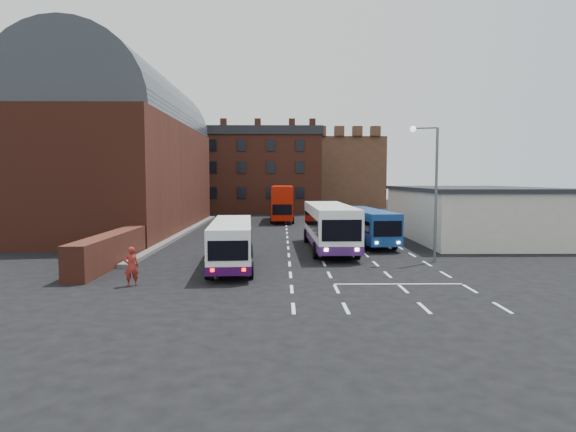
{
  "coord_description": "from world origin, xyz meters",
  "views": [
    {
      "loc": [
        -0.42,
        -25.14,
        4.92
      ],
      "look_at": [
        0.0,
        10.0,
        2.2
      ],
      "focal_mm": 30.0,
      "sensor_mm": 36.0,
      "label": 1
    }
  ],
  "objects_px": {
    "bus_red_double": "(283,203)",
    "pedestrian_red": "(131,266)",
    "bus_white_outbound": "(232,240)",
    "bus_blue": "(367,224)",
    "bus_white_inbound": "(329,224)",
    "street_lamp": "(431,180)",
    "pedestrian_beige": "(211,263)"
  },
  "relations": [
    {
      "from": "bus_white_inbound",
      "to": "pedestrian_beige",
      "type": "height_order",
      "value": "bus_white_inbound"
    },
    {
      "from": "bus_blue",
      "to": "bus_red_double",
      "type": "bearing_deg",
      "value": -78.0
    },
    {
      "from": "street_lamp",
      "to": "pedestrian_red",
      "type": "bearing_deg",
      "value": -158.32
    },
    {
      "from": "pedestrian_red",
      "to": "street_lamp",
      "type": "bearing_deg",
      "value": 178.71
    },
    {
      "from": "bus_white_outbound",
      "to": "bus_white_inbound",
      "type": "xyz_separation_m",
      "value": [
        6.08,
        6.28,
        0.34
      ]
    },
    {
      "from": "bus_red_double",
      "to": "pedestrian_red",
      "type": "xyz_separation_m",
      "value": [
        -6.97,
        -33.75,
        -1.26
      ]
    },
    {
      "from": "pedestrian_beige",
      "to": "street_lamp",
      "type": "bearing_deg",
      "value": -144.31
    },
    {
      "from": "bus_white_inbound",
      "to": "pedestrian_beige",
      "type": "xyz_separation_m",
      "value": [
        -6.75,
        -9.45,
        -1.04
      ]
    },
    {
      "from": "bus_white_outbound",
      "to": "bus_white_inbound",
      "type": "bearing_deg",
      "value": 42.0
    },
    {
      "from": "pedestrian_beige",
      "to": "bus_red_double",
      "type": "bearing_deg",
      "value": -81.35
    },
    {
      "from": "pedestrian_red",
      "to": "pedestrian_beige",
      "type": "height_order",
      "value": "pedestrian_red"
    },
    {
      "from": "bus_white_outbound",
      "to": "bus_red_double",
      "type": "height_order",
      "value": "bus_red_double"
    },
    {
      "from": "bus_blue",
      "to": "bus_red_double",
      "type": "relative_size",
      "value": 0.95
    },
    {
      "from": "bus_white_inbound",
      "to": "bus_blue",
      "type": "relative_size",
      "value": 1.18
    },
    {
      "from": "bus_blue",
      "to": "pedestrian_red",
      "type": "xyz_separation_m",
      "value": [
        -13.36,
        -14.13,
        -0.63
      ]
    },
    {
      "from": "bus_white_inbound",
      "to": "street_lamp",
      "type": "distance_m",
      "value": 7.89
    },
    {
      "from": "bus_white_outbound",
      "to": "bus_blue",
      "type": "height_order",
      "value": "bus_blue"
    },
    {
      "from": "bus_white_outbound",
      "to": "pedestrian_red",
      "type": "bearing_deg",
      "value": -134.7
    },
    {
      "from": "bus_blue",
      "to": "bus_white_inbound",
      "type": "bearing_deg",
      "value": 38.2
    },
    {
      "from": "street_lamp",
      "to": "bus_white_inbound",
      "type": "bearing_deg",
      "value": 138.88
    },
    {
      "from": "bus_white_inbound",
      "to": "bus_blue",
      "type": "distance_m",
      "value": 4.44
    },
    {
      "from": "bus_white_outbound",
      "to": "pedestrian_red",
      "type": "xyz_separation_m",
      "value": [
        -4.11,
        -4.76,
        -0.59
      ]
    },
    {
      "from": "bus_blue",
      "to": "pedestrian_red",
      "type": "relative_size",
      "value": 5.33
    },
    {
      "from": "bus_red_double",
      "to": "street_lamp",
      "type": "bearing_deg",
      "value": 108.05
    },
    {
      "from": "bus_white_inbound",
      "to": "pedestrian_red",
      "type": "xyz_separation_m",
      "value": [
        -10.18,
        -11.04,
        -0.93
      ]
    },
    {
      "from": "pedestrian_beige",
      "to": "pedestrian_red",
      "type": "bearing_deg",
      "value": 39.77
    },
    {
      "from": "bus_white_outbound",
      "to": "street_lamp",
      "type": "distance_m",
      "value": 12.14
    },
    {
      "from": "pedestrian_red",
      "to": "bus_white_outbound",
      "type": "bearing_deg",
      "value": -153.74
    },
    {
      "from": "bus_red_double",
      "to": "pedestrian_red",
      "type": "height_order",
      "value": "bus_red_double"
    },
    {
      "from": "bus_red_double",
      "to": "bus_blue",
      "type": "bearing_deg",
      "value": 108.51
    },
    {
      "from": "street_lamp",
      "to": "pedestrian_red",
      "type": "relative_size",
      "value": 4.4
    },
    {
      "from": "bus_white_outbound",
      "to": "bus_red_double",
      "type": "bearing_deg",
      "value": 80.43
    }
  ]
}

